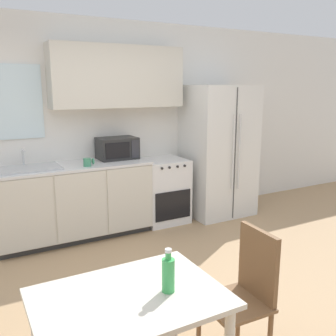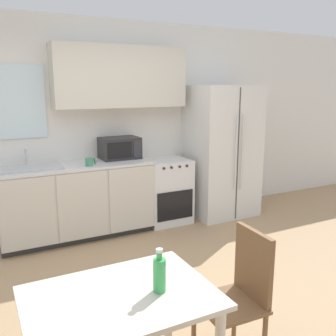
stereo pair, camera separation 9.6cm
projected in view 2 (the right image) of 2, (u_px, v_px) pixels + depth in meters
ground_plane at (154, 296)px, 3.38m from camera, size 12.00×12.00×0.00m
wall_back at (92, 117)px, 4.84m from camera, size 12.00×0.38×2.70m
kitchen_counter at (77, 201)px, 4.64m from camera, size 1.86×0.64×0.93m
oven_range at (165, 190)px, 5.20m from camera, size 0.61×0.62×0.88m
refrigerator at (221, 151)px, 5.42m from camera, size 0.93×0.80×1.87m
kitchen_sink at (29, 167)px, 4.30m from camera, size 0.74×0.45×0.21m
microwave at (120, 148)px, 4.88m from camera, size 0.50×0.35×0.28m
coffee_mug at (90, 162)px, 4.44m from camera, size 0.13×0.09×0.10m
dining_table at (121, 317)px, 2.02m from camera, size 1.00×0.72×0.76m
dining_chair_side at (242, 288)px, 2.50m from camera, size 0.42×0.42×0.93m
drink_bottle at (159, 274)px, 2.01m from camera, size 0.07×0.07×0.25m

